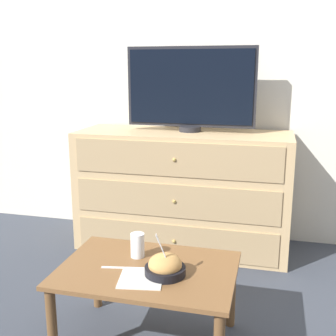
# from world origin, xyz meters

# --- Properties ---
(ground_plane) EXTENTS (12.00, 12.00, 0.00)m
(ground_plane) POSITION_xyz_m (0.00, 0.00, 0.00)
(ground_plane) COLOR #383D47
(wall_back) EXTENTS (12.00, 0.05, 2.60)m
(wall_back) POSITION_xyz_m (0.00, 0.03, 1.30)
(wall_back) COLOR silver
(wall_back) RESTS_ON ground_plane
(dresser) EXTENTS (1.47, 0.53, 0.83)m
(dresser) POSITION_xyz_m (-0.10, -0.29, 0.42)
(dresser) COLOR tan
(dresser) RESTS_ON ground_plane
(tv) EXTENTS (0.88, 0.15, 0.57)m
(tv) POSITION_xyz_m (-0.06, -0.24, 1.12)
(tv) COLOR #232328
(tv) RESTS_ON dresser
(coffee_table) EXTENTS (0.79, 0.55, 0.38)m
(coffee_table) POSITION_xyz_m (-0.01, -1.42, 0.33)
(coffee_table) COLOR brown
(coffee_table) RESTS_ON ground_plane
(takeout_bowl) EXTENTS (0.18, 0.18, 0.20)m
(takeout_bowl) POSITION_xyz_m (0.08, -1.46, 0.42)
(takeout_bowl) COLOR black
(takeout_bowl) RESTS_ON coffee_table
(drink_cup) EXTENTS (0.07, 0.07, 0.12)m
(drink_cup) POSITION_xyz_m (-0.09, -1.32, 0.43)
(drink_cup) COLOR white
(drink_cup) RESTS_ON coffee_table
(napkin) EXTENTS (0.21, 0.21, 0.00)m
(napkin) POSITION_xyz_m (-0.01, -1.52, 0.39)
(napkin) COLOR silver
(napkin) RESTS_ON coffee_table
(knife) EXTENTS (0.19, 0.05, 0.01)m
(knife) POSITION_xyz_m (-0.12, -1.45, 0.39)
(knife) COLOR white
(knife) RESTS_ON coffee_table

